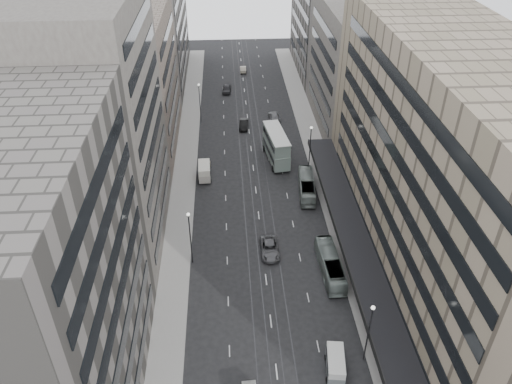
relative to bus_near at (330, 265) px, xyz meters
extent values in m
plane|color=black|center=(-8.50, -8.79, -1.38)|extent=(220.00, 220.00, 0.00)
cube|color=gray|center=(3.50, 28.71, -1.30)|extent=(4.00, 125.00, 0.15)
cube|color=gray|center=(-20.50, 28.71, -1.30)|extent=(4.00, 125.00, 0.15)
cube|color=gray|center=(13.00, -0.79, 13.62)|extent=(15.00, 60.00, 30.00)
cube|color=black|center=(3.50, -0.79, 2.62)|extent=(4.40, 60.00, 0.50)
cube|color=#4B4641|center=(13.00, 43.21, 10.62)|extent=(15.00, 28.00, 24.00)
cube|color=#595650|center=(13.00, 73.21, 12.62)|extent=(15.00, 32.00, 28.00)
cube|color=#595650|center=(-30.00, -16.79, 13.62)|extent=(15.00, 28.00, 30.00)
cube|color=#4B4641|center=(-30.00, 10.21, 15.62)|extent=(15.00, 26.00, 34.00)
cube|color=#665A4F|center=(-30.00, 37.21, 11.12)|extent=(15.00, 28.00, 25.00)
cube|color=#595650|center=(-30.00, 70.21, 12.62)|extent=(15.00, 38.00, 28.00)
cylinder|color=#262628|center=(1.20, -13.79, 2.62)|extent=(0.16, 0.16, 8.00)
sphere|color=silver|center=(1.20, -13.79, 6.72)|extent=(0.44, 0.44, 0.44)
cylinder|color=#262628|center=(1.20, 26.21, 2.62)|extent=(0.16, 0.16, 8.00)
sphere|color=silver|center=(1.20, 26.21, 6.72)|extent=(0.44, 0.44, 0.44)
cylinder|color=#262628|center=(-18.20, 3.21, 2.62)|extent=(0.16, 0.16, 8.00)
sphere|color=silver|center=(-18.20, 3.21, 6.72)|extent=(0.44, 0.44, 0.44)
cylinder|color=#262628|center=(-18.20, 46.21, 2.62)|extent=(0.16, 0.16, 8.00)
sphere|color=silver|center=(-18.20, 46.21, 6.72)|extent=(0.44, 0.44, 0.44)
imported|color=gray|center=(0.00, 0.00, 0.00)|extent=(2.60, 9.95, 2.75)
imported|color=gray|center=(-0.31, 18.80, -0.01)|extent=(3.21, 10.00, 2.74)
cube|color=gray|center=(-4.25, 29.64, 0.49)|extent=(4.12, 10.45, 2.60)
cube|color=gray|center=(-4.25, 29.64, 2.92)|extent=(4.01, 10.04, 2.26)
cube|color=silver|center=(-4.25, 29.64, 4.12)|extent=(4.12, 10.45, 0.14)
cylinder|color=black|center=(-5.17, 25.83, -0.81)|extent=(0.46, 1.16, 1.13)
cylinder|color=black|center=(-2.37, 26.19, -0.81)|extent=(0.46, 1.16, 1.13)
cylinder|color=black|center=(-6.12, 33.09, -0.81)|extent=(0.46, 1.16, 1.13)
cylinder|color=black|center=(-3.32, 33.45, -0.81)|extent=(0.46, 1.16, 1.13)
cube|color=slate|center=(-2.29, -15.14, -0.50)|extent=(2.34, 4.48, 1.12)
cube|color=silver|center=(-2.29, -15.14, 0.50)|extent=(2.29, 4.39, 0.88)
cylinder|color=black|center=(-3.36, -16.42, -1.06)|extent=(0.26, 0.66, 0.64)
cylinder|color=black|center=(-1.58, -16.66, -1.06)|extent=(0.26, 0.66, 0.64)
cylinder|color=black|center=(-2.99, -13.62, -1.06)|extent=(0.26, 0.66, 0.64)
cylinder|color=black|center=(-1.21, -13.85, -1.06)|extent=(0.26, 0.66, 0.64)
cube|color=#B7B0A5|center=(-16.99, 24.29, -0.36)|extent=(2.09, 4.40, 1.33)
cube|color=silver|center=(-16.99, 24.29, 0.83)|extent=(2.05, 4.31, 1.05)
cylinder|color=black|center=(-17.91, 22.82, -1.03)|extent=(0.22, 0.70, 0.69)
cylinder|color=black|center=(-15.96, 22.89, -1.03)|extent=(0.22, 0.70, 0.69)
cylinder|color=black|center=(-18.01, 25.68, -1.03)|extent=(0.22, 0.70, 0.69)
cylinder|color=black|center=(-16.06, 25.75, -1.03)|extent=(0.22, 0.70, 0.69)
imported|color=#515053|center=(-7.57, 4.50, -0.63)|extent=(2.54, 5.41, 1.50)
imported|color=#AAA18D|center=(-16.96, 26.71, -0.64)|extent=(2.11, 4.46, 1.47)
imported|color=black|center=(-9.48, 42.91, -0.60)|extent=(2.11, 4.87, 1.56)
imported|color=silver|center=(-4.34, 31.46, -0.65)|extent=(2.66, 5.36, 1.46)
imported|color=slate|center=(-3.01, 46.28, -0.62)|extent=(2.33, 5.30, 1.51)
imported|color=#272629|center=(-12.63, 61.44, -0.58)|extent=(2.19, 4.81, 1.60)
imported|color=#BEB39D|center=(-8.28, 74.25, -0.68)|extent=(1.51, 4.22, 1.39)
camera|label=1|loc=(-12.85, -47.96, 44.67)|focal=35.00mm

